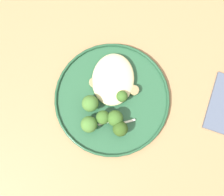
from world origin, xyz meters
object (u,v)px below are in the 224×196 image
(seared_scallop_right_edge, at_px, (108,74))
(seared_scallop_tilted_round, at_px, (134,90))
(broccoli_floret_center_pile, at_px, (115,118))
(broccoli_floret_split_head, at_px, (89,124))
(seared_scallop_large_seared, at_px, (112,87))
(seared_scallop_rear_pale, at_px, (122,80))
(seared_scallop_center_golden, at_px, (94,83))
(broccoli_floret_small_sprig, at_px, (90,103))
(broccoli_floret_tall_stalk, at_px, (103,117))
(dinner_plate, at_px, (112,99))
(broccoli_floret_front_edge, at_px, (120,129))
(broccoli_floret_beside_noodles, at_px, (122,96))

(seared_scallop_right_edge, height_order, seared_scallop_tilted_round, seared_scallop_tilted_round)
(broccoli_floret_center_pile, distance_m, broccoli_floret_split_head, 0.06)
(seared_scallop_large_seared, height_order, seared_scallop_rear_pale, seared_scallop_large_seared)
(seared_scallop_right_edge, bearing_deg, broccoli_floret_split_head, 166.53)
(seared_scallop_center_golden, distance_m, broccoli_floret_small_sprig, 0.06)
(seared_scallop_center_golden, xyz_separation_m, broccoli_floret_center_pile, (-0.09, -0.06, 0.02))
(seared_scallop_large_seared, bearing_deg, broccoli_floret_center_pile, -169.38)
(seared_scallop_large_seared, xyz_separation_m, seared_scallop_tilted_round, (-0.00, -0.06, -0.00))
(seared_scallop_large_seared, height_order, broccoli_floret_small_sprig, broccoli_floret_small_sprig)
(broccoli_floret_tall_stalk, xyz_separation_m, broccoli_floret_small_sprig, (0.03, 0.03, 0.00))
(seared_scallop_center_golden, bearing_deg, dinner_plate, -125.24)
(dinner_plate, xyz_separation_m, broccoli_floret_front_edge, (-0.08, -0.03, 0.03))
(seared_scallop_large_seared, bearing_deg, broccoli_floret_small_sprig, 135.42)
(seared_scallop_rear_pale, xyz_separation_m, broccoli_floret_tall_stalk, (-0.10, 0.04, 0.02))
(dinner_plate, height_order, broccoli_floret_tall_stalk, broccoli_floret_tall_stalk)
(dinner_plate, relative_size, seared_scallop_tilted_round, 12.11)
(seared_scallop_right_edge, bearing_deg, seared_scallop_large_seared, -157.16)
(broccoli_floret_tall_stalk, height_order, broccoli_floret_beside_noodles, broccoli_floret_tall_stalk)
(seared_scallop_right_edge, xyz_separation_m, broccoli_floret_tall_stalk, (-0.11, 0.00, 0.02))
(seared_scallop_tilted_round, xyz_separation_m, broccoli_floret_tall_stalk, (-0.08, 0.07, 0.02))
(seared_scallop_right_edge, distance_m, seared_scallop_large_seared, 0.04)
(broccoli_floret_small_sprig, bearing_deg, seared_scallop_tilted_round, -65.55)
(seared_scallop_large_seared, xyz_separation_m, broccoli_floret_beside_noodles, (-0.02, -0.03, 0.02))
(dinner_plate, height_order, seared_scallop_right_edge, seared_scallop_right_edge)
(seared_scallop_tilted_round, relative_size, broccoli_floret_center_pile, 0.48)
(broccoli_floret_center_pile, bearing_deg, broccoli_floret_front_edge, -148.78)
(broccoli_floret_small_sprig, bearing_deg, broccoli_floret_tall_stalk, -131.79)
(seared_scallop_center_golden, xyz_separation_m, broccoli_floret_small_sprig, (-0.06, 0.00, 0.02))
(seared_scallop_tilted_round, bearing_deg, broccoli_floret_front_edge, 165.50)
(seared_scallop_large_seared, bearing_deg, broccoli_floret_split_head, 155.10)
(dinner_plate, relative_size, broccoli_floret_front_edge, 5.73)
(seared_scallop_right_edge, relative_size, broccoli_floret_beside_noodles, 0.55)
(seared_scallop_center_golden, height_order, seared_scallop_tilted_round, same)
(dinner_plate, xyz_separation_m, broccoli_floret_tall_stalk, (-0.05, 0.02, 0.03))
(broccoli_floret_center_pile, bearing_deg, dinner_plate, 13.72)
(seared_scallop_center_golden, relative_size, seared_scallop_tilted_round, 0.98)
(broccoli_floret_tall_stalk, bearing_deg, seared_scallop_tilted_round, -42.19)
(dinner_plate, xyz_separation_m, broccoli_floret_split_head, (-0.07, 0.05, 0.03))
(seared_scallop_tilted_round, xyz_separation_m, broccoli_floret_split_head, (-0.10, 0.10, 0.02))
(seared_scallop_right_edge, bearing_deg, broccoli_floret_tall_stalk, 179.72)
(broccoli_floret_tall_stalk, distance_m, broccoli_floret_beside_noodles, 0.07)
(seared_scallop_center_golden, bearing_deg, broccoli_floret_tall_stalk, -159.85)
(seared_scallop_right_edge, height_order, seared_scallop_large_seared, seared_scallop_large_seared)
(seared_scallop_rear_pale, distance_m, broccoli_floret_tall_stalk, 0.11)
(dinner_plate, relative_size, broccoli_floret_split_head, 5.79)
(broccoli_floret_front_edge, relative_size, broccoli_floret_tall_stalk, 1.07)
(broccoli_floret_tall_stalk, relative_size, broccoli_floret_small_sprig, 0.87)
(seared_scallop_tilted_round, xyz_separation_m, broccoli_floret_beside_noodles, (-0.02, 0.03, 0.02))
(seared_scallop_tilted_round, relative_size, broccoli_floret_split_head, 0.48)
(broccoli_floret_small_sprig, bearing_deg, broccoli_floret_center_pile, -114.77)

